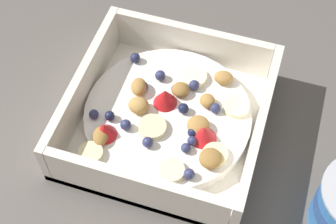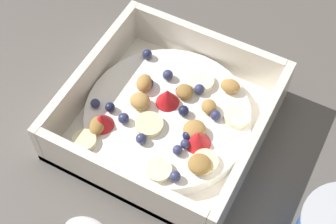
% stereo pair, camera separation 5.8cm
% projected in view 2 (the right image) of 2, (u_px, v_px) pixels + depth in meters
% --- Properties ---
extents(ground_plane, '(2.40, 2.40, 0.00)m').
position_uv_depth(ground_plane, '(160.00, 139.00, 0.59)').
color(ground_plane, '#56514C').
extents(fruit_bowl, '(0.22, 0.22, 0.06)m').
position_uv_depth(fruit_bowl, '(168.00, 117.00, 0.59)').
color(fruit_bowl, white).
rests_on(fruit_bowl, ground).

